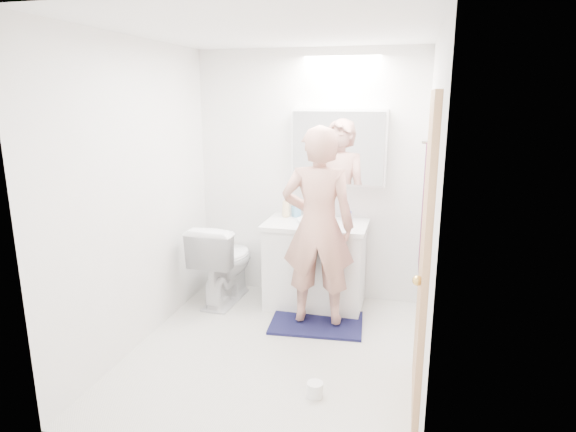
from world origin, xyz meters
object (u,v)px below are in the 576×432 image
(person, at_px, (318,227))
(toothbrush_cup, at_px, (347,216))
(toilet, at_px, (224,262))
(medicine_cabinet, at_px, (339,147))
(soap_bottle_b, at_px, (296,209))
(soap_bottle_a, at_px, (286,206))
(toilet_paper_roll, at_px, (315,389))
(vanity_cabinet, at_px, (315,266))

(person, height_order, toothbrush_cup, person)
(toilet, xyz_separation_m, person, (0.98, -0.29, 0.50))
(medicine_cabinet, bearing_deg, soap_bottle_b, -175.70)
(soap_bottle_a, relative_size, toilet_paper_roll, 1.91)
(medicine_cabinet, height_order, soap_bottle_b, medicine_cabinet)
(toilet, bearing_deg, soap_bottle_b, -152.79)
(toilet, height_order, soap_bottle_a, soap_bottle_a)
(medicine_cabinet, distance_m, soap_bottle_b, 0.72)
(vanity_cabinet, height_order, soap_bottle_a, soap_bottle_a)
(soap_bottle_a, xyz_separation_m, toothbrush_cup, (0.59, 0.01, -0.06))
(soap_bottle_b, height_order, toilet_paper_roll, soap_bottle_b)
(person, relative_size, toilet_paper_roll, 15.40)
(soap_bottle_b, xyz_separation_m, toilet_paper_roll, (0.53, -1.64, -0.85))
(soap_bottle_a, relative_size, toothbrush_cup, 2.24)
(person, relative_size, soap_bottle_a, 8.07)
(vanity_cabinet, height_order, toilet, toilet)
(soap_bottle_a, bearing_deg, toilet_paper_roll, -68.87)
(toilet, relative_size, toilet_paper_roll, 7.25)
(vanity_cabinet, bearing_deg, toothbrush_cup, 31.39)
(vanity_cabinet, distance_m, medicine_cabinet, 1.14)
(medicine_cabinet, distance_m, person, 0.87)
(toilet, bearing_deg, toothbrush_cup, -163.76)
(vanity_cabinet, bearing_deg, medicine_cabinet, 51.68)
(vanity_cabinet, xyz_separation_m, soap_bottle_b, (-0.23, 0.18, 0.51))
(person, bearing_deg, toilet_paper_roll, 95.58)
(soap_bottle_b, bearing_deg, medicine_cabinet, 4.30)
(vanity_cabinet, distance_m, person, 0.66)
(toilet, height_order, soap_bottle_b, soap_bottle_b)
(vanity_cabinet, height_order, person, person)
(toothbrush_cup, bearing_deg, vanity_cabinet, -148.61)
(person, height_order, soap_bottle_b, person)
(vanity_cabinet, xyz_separation_m, person, (0.10, -0.41, 0.51))
(person, xyz_separation_m, toothbrush_cup, (0.16, 0.57, -0.03))
(soap_bottle_b, height_order, toothbrush_cup, soap_bottle_b)
(medicine_cabinet, bearing_deg, soap_bottle_a, -173.05)
(toothbrush_cup, relative_size, toilet_paper_roll, 0.85)
(soap_bottle_a, height_order, toilet_paper_roll, soap_bottle_a)
(toilet, distance_m, toothbrush_cup, 1.26)
(toilet, bearing_deg, medicine_cabinet, -160.03)
(toothbrush_cup, bearing_deg, toilet_paper_roll, -88.87)
(vanity_cabinet, height_order, toothbrush_cup, toothbrush_cup)
(toilet_paper_roll, bearing_deg, person, 100.57)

